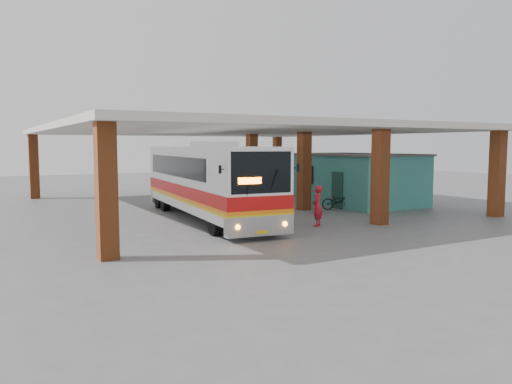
{
  "coord_description": "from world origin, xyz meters",
  "views": [
    {
      "loc": [
        -13.12,
        -19.88,
        3.61
      ],
      "look_at": [
        -1.81,
        0.0,
        1.47
      ],
      "focal_mm": 35.0,
      "sensor_mm": 36.0,
      "label": 1
    }
  ],
  "objects": [
    {
      "name": "brick_columns",
      "position": [
        1.43,
        5.0,
        2.17
      ],
      "size": [
        20.1,
        21.6,
        4.35
      ],
      "color": "#9C4C22",
      "rests_on": "ground"
    },
    {
      "name": "ground",
      "position": [
        0.0,
        0.0,
        0.0
      ],
      "size": [
        90.0,
        90.0,
        0.0
      ],
      "primitive_type": "plane",
      "color": "#515154",
      "rests_on": "ground"
    },
    {
      "name": "pedestrian",
      "position": [
        0.21,
        -2.01,
        0.91
      ],
      "size": [
        0.79,
        0.75,
        1.82
      ],
      "primitive_type": "imported",
      "rotation": [
        0.0,
        0.0,
        3.8
      ],
      "color": "red",
      "rests_on": "ground"
    },
    {
      "name": "shop_building",
      "position": [
        7.49,
        4.0,
        1.56
      ],
      "size": [
        5.2,
        8.2,
        3.11
      ],
      "color": "#327D78",
      "rests_on": "ground"
    },
    {
      "name": "coach_bus",
      "position": [
        -3.18,
        2.46,
        1.89
      ],
      "size": [
        3.99,
        13.23,
        3.8
      ],
      "rotation": [
        0.0,
        0.0,
        -0.1
      ],
      "color": "white",
      "rests_on": "ground"
    },
    {
      "name": "motorcycle",
      "position": [
        4.7,
        2.02,
        0.51
      ],
      "size": [
        2.04,
        1.37,
        1.01
      ],
      "primitive_type": "imported",
      "rotation": [
        0.0,
        0.0,
        1.17
      ],
      "color": "black",
      "rests_on": "ground"
    },
    {
      "name": "red_chair",
      "position": [
        4.82,
        8.22,
        0.39
      ],
      "size": [
        0.47,
        0.47,
        0.86
      ],
      "rotation": [
        0.0,
        0.0,
        -0.05
      ],
      "color": "red",
      "rests_on": "ground"
    },
    {
      "name": "canopy_roof",
      "position": [
        0.5,
        6.5,
        4.5
      ],
      "size": [
        21.0,
        23.0,
        0.3
      ],
      "primitive_type": "cube",
      "color": "beige",
      "rests_on": "brick_columns"
    }
  ]
}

